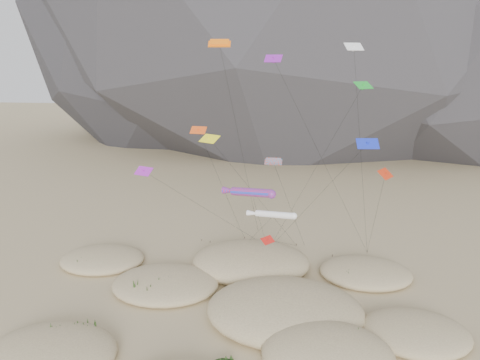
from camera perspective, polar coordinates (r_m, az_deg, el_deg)
name	(u,v)px	position (r m, az deg, el deg)	size (l,w,h in m)	color
ground	(245,328)	(50.27, 0.61, -17.62)	(500.00, 500.00, 0.00)	#CCB789
dunes	(245,300)	(53.75, 0.67, -14.47)	(48.99, 36.26, 3.84)	#CCB789
dune_grass	(242,302)	(53.18, 0.25, -14.64)	(42.24, 27.79, 1.43)	black
kite_stakes	(271,245)	(70.07, 3.81, -7.90)	(24.50, 5.40, 0.30)	#3F2D1E
rainbow_tube_kite	(250,192)	(57.65, 1.19, -1.50)	(7.16, 12.69, 11.76)	#F41936
white_tube_kite	(273,215)	(56.01, 3.99, -4.22)	(7.75, 12.19, 9.47)	white
orange_parafoil	(220,46)	(59.18, -2.45, 15.98)	(5.39, 12.87, 29.20)	orange
multi_parafoil	(274,163)	(52.46, 4.17, 2.05)	(5.11, 15.23, 16.13)	#F43A19
delta_kites	(285,135)	(54.56, 5.46, 5.48)	(30.59, 19.27, 28.70)	green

